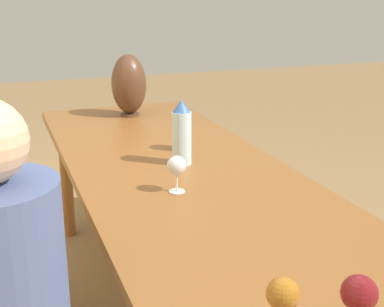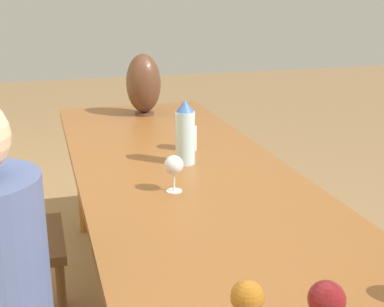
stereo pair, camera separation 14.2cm
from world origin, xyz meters
name	(u,v)px [view 2 (the right image)]	position (x,y,z in m)	size (l,w,h in m)	color
dining_table	(185,188)	(0.00, 0.00, 0.68)	(2.53, 0.84, 0.75)	brown
water_bottle	(185,133)	(0.08, -0.02, 0.88)	(0.08, 0.08, 0.26)	#ADCCD6
water_tumbler	(188,138)	(0.27, -0.09, 0.81)	(0.08, 0.08, 0.10)	silver
vase	(143,84)	(0.99, -0.04, 0.93)	(0.19, 0.19, 0.34)	#4C2D1E
wine_glass_0	(327,301)	(-1.10, 0.01, 0.85)	(0.08, 0.08, 0.14)	silver
wine_glass_2	(174,166)	(-0.21, 0.10, 0.85)	(0.07, 0.07, 0.13)	silver
wine_glass_4	(247,299)	(-1.06, 0.16, 0.85)	(0.07, 0.07, 0.14)	silver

